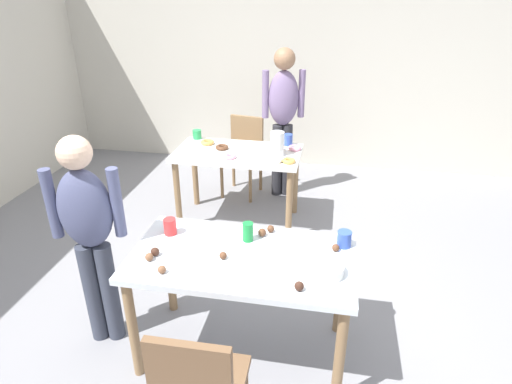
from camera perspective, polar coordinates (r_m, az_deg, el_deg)
name	(u,v)px	position (r m, az deg, el deg)	size (l,w,h in m)	color
ground_plane	(268,327)	(3.22, 1.56, -17.31)	(6.40, 6.40, 0.00)	gray
wall_back	(311,64)	(5.61, 7.18, 16.36)	(6.40, 0.10, 2.60)	beige
dining_table_near	(243,269)	(2.64, -1.78, -10.08)	(1.32, 0.72, 0.75)	silver
dining_table_far	(238,162)	(4.20, -2.38, 3.95)	(1.20, 0.66, 0.75)	white
chair_far_table	(244,151)	(4.89, -1.61, 5.41)	(0.46, 0.46, 0.87)	olive
person_girl_near	(89,228)	(2.83, -21.11, -4.41)	(0.45, 0.27, 1.44)	#383D4C
person_adult_far	(283,110)	(4.69, 3.59, 10.68)	(0.45, 0.27, 1.62)	#28282D
mixing_bowl	(324,269)	(2.45, 8.95, -9.93)	(0.22, 0.22, 0.06)	white
soda_can	(248,232)	(2.69, -1.07, -5.25)	(0.07, 0.07, 0.12)	#198438
fork_near	(278,255)	(2.58, 2.87, -8.26)	(0.17, 0.02, 0.01)	silver
cup_near_0	(344,239)	(2.69, 11.52, -6.06)	(0.09, 0.09, 0.10)	#3351B2
cup_near_1	(170,226)	(2.82, -11.22, -4.47)	(0.08, 0.08, 0.11)	red
cake_ball_0	(149,257)	(2.60, -13.87, -8.29)	(0.05, 0.05, 0.05)	brown
cake_ball_1	(162,270)	(2.48, -12.27, -9.93)	(0.05, 0.05, 0.05)	brown
cake_ball_2	(155,252)	(2.64, -13.14, -7.66)	(0.05, 0.05, 0.05)	#3D2319
cake_ball_3	(262,232)	(2.76, 0.82, -5.28)	(0.05, 0.05, 0.05)	brown
cake_ball_4	(271,229)	(2.80, 2.01, -4.86)	(0.05, 0.05, 0.05)	brown
cake_ball_5	(299,286)	(2.32, 5.70, -12.21)	(0.05, 0.05, 0.05)	#3D2319
cake_ball_6	(336,248)	(2.65, 10.43, -7.21)	(0.05, 0.05, 0.05)	brown
cake_ball_7	(223,255)	(2.55, -4.35, -8.31)	(0.04, 0.04, 0.04)	brown
pitcher_far	(277,144)	(4.03, 2.83, 6.37)	(0.13, 0.13, 0.23)	white
cup_far_0	(288,140)	(4.31, 4.26, 6.86)	(0.09, 0.09, 0.11)	#3351B2
cup_far_1	(197,134)	(4.53, -7.75, 7.52)	(0.09, 0.09, 0.09)	green
cup_far_2	(277,146)	(4.15, 2.81, 6.05)	(0.08, 0.08, 0.10)	yellow
donut_far_0	(289,161)	(3.89, 4.33, 4.12)	(0.12, 0.12, 0.04)	gold
donut_far_1	(230,156)	(3.99, -3.45, 4.70)	(0.12, 0.12, 0.03)	pink
donut_far_2	(222,147)	(4.22, -4.49, 5.89)	(0.13, 0.13, 0.04)	brown
donut_far_3	(275,160)	(3.89, 2.46, 4.21)	(0.14, 0.14, 0.04)	white
donut_far_4	(295,148)	(4.20, 5.11, 5.78)	(0.13, 0.13, 0.04)	pink
donut_far_5	(207,142)	(4.37, -6.40, 6.52)	(0.14, 0.14, 0.04)	gold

